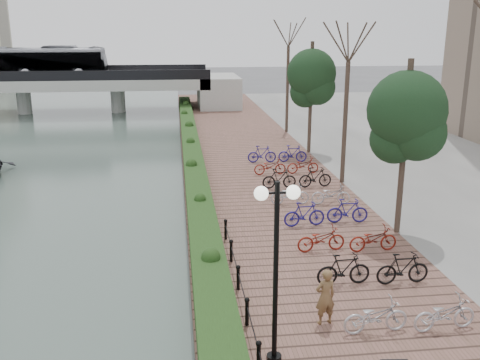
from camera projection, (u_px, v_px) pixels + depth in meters
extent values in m
cube|color=brown|center=(260.00, 181.00, 28.24)|extent=(8.00, 75.00, 0.50)
cube|color=#1F3914|center=(193.00, 162.00, 30.10)|extent=(1.10, 56.00, 0.60)
cylinder|color=black|center=(259.00, 358.00, 12.02)|extent=(0.10, 0.10, 0.70)
cylinder|color=black|center=(247.00, 313.00, 13.93)|extent=(0.10, 0.10, 0.70)
cylinder|color=black|center=(238.00, 279.00, 15.84)|extent=(0.10, 0.10, 0.70)
cylinder|color=black|center=(231.00, 252.00, 17.75)|extent=(0.10, 0.10, 0.70)
cylinder|color=black|center=(226.00, 230.00, 19.66)|extent=(0.10, 0.10, 0.70)
cylinder|color=black|center=(276.00, 275.00, 11.99)|extent=(0.12, 0.12, 4.34)
cylinder|color=black|center=(277.00, 193.00, 11.46)|extent=(0.70, 0.06, 0.06)
sphere|color=white|center=(261.00, 193.00, 11.42)|extent=(0.32, 0.32, 0.32)
sphere|color=white|center=(293.00, 192.00, 11.50)|extent=(0.32, 0.32, 0.32)
imported|color=brown|center=(325.00, 297.00, 13.89)|extent=(0.63, 0.48, 1.54)
imported|color=#BCBBC1|center=(376.00, 317.00, 13.53)|extent=(0.60, 1.71, 0.90)
imported|color=black|center=(345.00, 271.00, 16.00)|extent=(0.47, 1.66, 1.00)
imported|color=maroon|center=(322.00, 240.00, 18.50)|extent=(0.60, 1.71, 0.90)
imported|color=navy|center=(304.00, 214.00, 20.97)|extent=(0.47, 1.66, 1.00)
imported|color=#BCBBC1|center=(290.00, 195.00, 23.47)|extent=(0.60, 1.71, 0.90)
imported|color=black|center=(279.00, 178.00, 25.94)|extent=(0.47, 1.66, 1.00)
imported|color=maroon|center=(270.00, 166.00, 28.44)|extent=(0.60, 1.72, 0.90)
imported|color=navy|center=(262.00, 155.00, 30.91)|extent=(0.47, 1.66, 1.00)
imported|color=#BCBBC1|center=(443.00, 313.00, 13.74)|extent=(0.60, 1.71, 0.90)
imported|color=black|center=(402.00, 268.00, 16.21)|extent=(0.47, 1.66, 1.00)
imported|color=maroon|center=(372.00, 238.00, 18.71)|extent=(0.60, 1.71, 0.90)
imported|color=navy|center=(349.00, 212.00, 21.18)|extent=(0.47, 1.66, 1.00)
imported|color=#BCBBC1|center=(330.00, 194.00, 23.67)|extent=(0.60, 1.71, 0.90)
imported|color=black|center=(315.00, 177.00, 26.15)|extent=(0.47, 1.66, 1.00)
imported|color=maroon|center=(303.00, 165.00, 28.64)|extent=(0.60, 1.72, 0.90)
imported|color=navy|center=(293.00, 154.00, 31.12)|extent=(0.47, 1.66, 1.00)
cube|color=#B0B1AB|center=(22.00, 83.00, 51.61)|extent=(36.00, 8.00, 1.00)
cube|color=black|center=(9.00, 76.00, 47.62)|extent=(36.00, 0.15, 0.90)
cube|color=black|center=(31.00, 70.00, 55.08)|extent=(36.00, 0.15, 0.90)
cylinder|color=#B0B1AB|center=(24.00, 101.00, 52.08)|extent=(1.40, 1.40, 2.50)
cylinder|color=#B0B1AB|center=(118.00, 100.00, 53.11)|extent=(1.40, 1.40, 2.50)
imported|color=silver|center=(50.00, 62.00, 51.38)|extent=(2.52, 10.77, 3.00)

